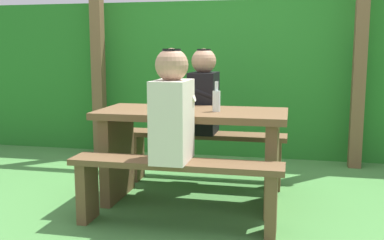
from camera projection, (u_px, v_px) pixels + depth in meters
name	position (u px, v px, depth m)	size (l,w,h in m)	color
ground_plane	(192.00, 202.00, 3.50)	(12.00, 12.00, 0.00)	#45813D
hedge_backdrop	(229.00, 77.00, 5.35)	(6.40, 0.92, 1.68)	#267425
pergola_post_left	(98.00, 63.00, 4.97)	(0.12, 0.12, 2.04)	brown
pergola_post_right	(360.00, 65.00, 4.40)	(0.12, 0.12, 2.04)	brown
picnic_table	(192.00, 140.00, 3.43)	(1.40, 0.64, 0.71)	brown
bench_near	(175.00, 180.00, 2.96)	(1.40, 0.24, 0.45)	brown
bench_far	(205.00, 147.00, 3.95)	(1.40, 0.24, 0.45)	brown
person_white_shirt	(172.00, 110.00, 2.89)	(0.25, 0.35, 0.72)	silver
person_black_coat	(204.00, 94.00, 3.87)	(0.25, 0.35, 0.72)	black
drinking_glass	(159.00, 105.00, 3.38)	(0.07, 0.07, 0.08)	silver
bottle_left	(216.00, 100.00, 3.31)	(0.06, 0.06, 0.22)	silver
bottle_right	(176.00, 99.00, 3.30)	(0.06, 0.06, 0.23)	silver
cell_phone	(188.00, 108.00, 3.49)	(0.07, 0.14, 0.01)	black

